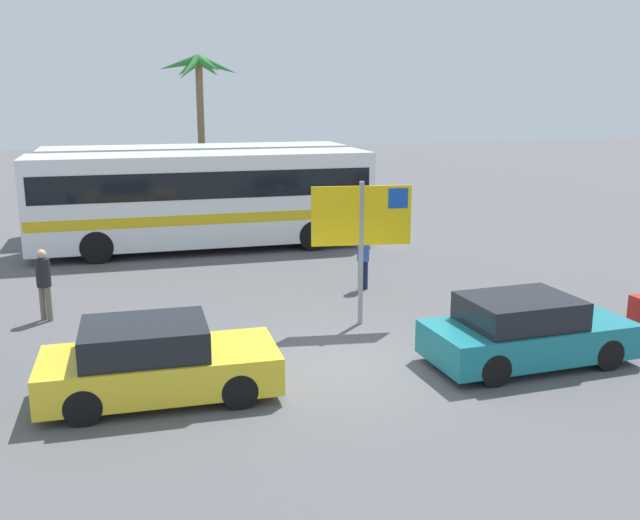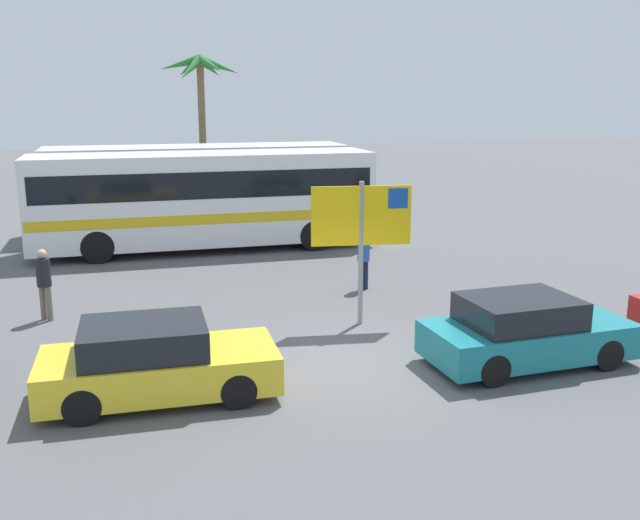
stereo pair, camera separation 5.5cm
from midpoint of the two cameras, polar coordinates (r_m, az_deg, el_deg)
ground at (r=13.69m, az=2.43°, el=-8.35°), size 120.00×120.00×0.00m
bus_front_coach at (r=23.68m, az=-9.40°, el=5.11°), size 11.01×2.64×3.17m
bus_rear_coach at (r=27.12m, az=-9.88°, el=6.08°), size 11.01×2.64×3.17m
ferry_sign at (r=15.49m, az=3.42°, el=3.12°), size 2.19×0.36×3.20m
car_yellow at (r=12.35m, az=-13.13°, el=-7.98°), size 3.96×1.81×1.32m
car_teal at (r=14.06m, az=16.09°, el=-5.53°), size 3.98×1.91×1.32m
pedestrian_near_sign at (r=18.56m, az=3.41°, el=0.41°), size 0.32×0.32×1.60m
pedestrian_by_bus at (r=17.13m, az=-21.39°, el=-1.44°), size 0.32×0.32×1.65m
palm_tree_seaside at (r=32.74m, az=-9.72°, el=13.78°), size 3.54×3.30×6.76m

